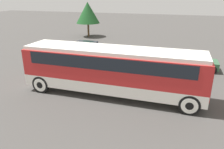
% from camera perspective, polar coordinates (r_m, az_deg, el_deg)
% --- Properties ---
extents(ground_plane, '(120.00, 120.00, 0.00)m').
position_cam_1_polar(ground_plane, '(14.28, 0.00, -5.19)').
color(ground_plane, '#423F3D').
extents(tour_bus, '(11.28, 2.56, 3.06)m').
position_cam_1_polar(tour_bus, '(13.55, 0.39, 1.87)').
color(tour_bus, silver).
rests_on(tour_bus, ground_plane).
extents(parked_car_near, '(4.29, 1.96, 1.42)m').
position_cam_1_polar(parked_car_near, '(23.27, -6.63, 6.70)').
color(parked_car_near, navy).
rests_on(parked_car_near, ground_plane).
extents(parked_car_mid, '(4.17, 1.84, 1.37)m').
position_cam_1_polar(parked_car_mid, '(20.04, 20.01, 3.28)').
color(parked_car_mid, '#2D5638').
rests_on(parked_car_mid, ground_plane).
extents(parked_car_far, '(4.71, 1.87, 1.38)m').
position_cam_1_polar(parked_car_far, '(20.09, 5.50, 4.53)').
color(parked_car_far, silver).
rests_on(parked_car_far, ground_plane).
extents(tree_left, '(3.48, 3.48, 5.04)m').
position_cam_1_polar(tree_left, '(33.64, -6.35, 15.76)').
color(tree_left, brown).
rests_on(tree_left, ground_plane).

